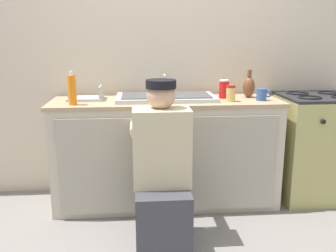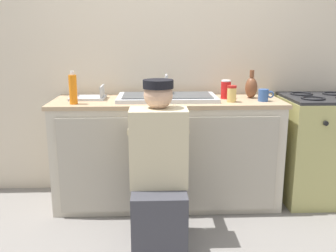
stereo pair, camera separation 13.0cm
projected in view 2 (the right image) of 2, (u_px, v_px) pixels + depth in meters
The scene contains 13 objects.
ground_plane at pixel (168, 215), 2.95m from camera, with size 12.00×12.00×0.00m, color gray.
back_wall at pixel (166, 51), 3.29m from camera, with size 6.00×0.10×2.50m, color beige.
counter_cabinet at pixel (167, 153), 3.14m from camera, with size 1.80×0.62×0.85m.
countertop at pixel (167, 101), 3.04m from camera, with size 1.84×0.62×0.03m, color tan.
sink_double_basin at pixel (167, 97), 3.04m from camera, with size 0.80×0.44×0.19m.
stove_range at pixel (319, 148), 3.19m from camera, with size 0.63×0.62×0.91m.
plumber_person at pixel (159, 177), 2.50m from camera, with size 0.42×0.61×1.10m.
soda_cup_red at pixel (226, 89), 3.06m from camera, with size 0.08×0.08×0.15m.
coffee_mug at pixel (264, 95), 2.94m from camera, with size 0.13×0.08×0.09m.
soap_bottle_orange at pixel (73, 89), 2.80m from camera, with size 0.06×0.06×0.25m.
dish_rack_tray at pixel (88, 96), 3.04m from camera, with size 0.28×0.22×0.11m.
vase_decorative at pixel (251, 87), 3.09m from camera, with size 0.10×0.10×0.23m.
condiment_jar at pixel (232, 94), 2.90m from camera, with size 0.07×0.07×0.13m.
Camera 2 is at (-0.11, -2.70, 1.37)m, focal length 40.00 mm.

